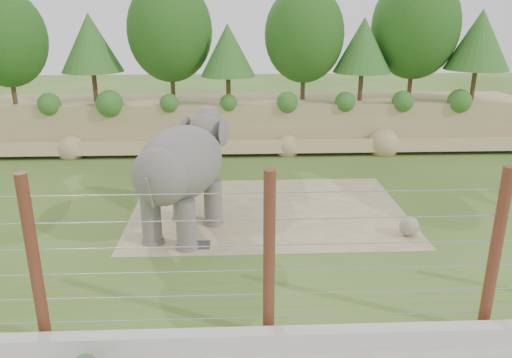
{
  "coord_description": "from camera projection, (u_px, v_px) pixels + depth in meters",
  "views": [
    {
      "loc": [
        -0.71,
        -14.14,
        7.08
      ],
      "look_at": [
        0.0,
        2.0,
        1.6
      ],
      "focal_mm": 35.0,
      "sensor_mm": 36.0,
      "label": 1
    }
  ],
  "objects": [
    {
      "name": "elephant",
      "position": [
        182.0,
        179.0,
        16.1
      ],
      "size": [
        3.63,
        5.09,
        3.79
      ],
      "primitive_type": null,
      "rotation": [
        0.0,
        0.0,
        -0.39
      ],
      "color": "#645E5A",
      "rests_on": "ground"
    },
    {
      "name": "retaining_wall",
      "position": [
        270.0,
        340.0,
        10.87
      ],
      "size": [
        26.0,
        0.35,
        0.5
      ],
      "primitive_type": "cube",
      "color": "#A8A79D",
      "rests_on": "ground"
    },
    {
      "name": "back_embankment",
      "position": [
        258.0,
        72.0,
        26.43
      ],
      "size": [
        30.0,
        5.52,
        8.77
      ],
      "color": "tan",
      "rests_on": "ground"
    },
    {
      "name": "barrier_fence",
      "position": [
        269.0,
        258.0,
        10.79
      ],
      "size": [
        20.26,
        0.26,
        4.0
      ],
      "color": "#522516",
      "rests_on": "ground"
    },
    {
      "name": "ground",
      "position": [
        259.0,
        247.0,
        15.68
      ],
      "size": [
        90.0,
        90.0,
        0.0
      ],
      "primitive_type": "plane",
      "color": "#3D5720",
      "rests_on": "ground"
    },
    {
      "name": "stone_ball",
      "position": [
        409.0,
        226.0,
        16.4
      ],
      "size": [
        0.65,
        0.65,
        0.65
      ],
      "primitive_type": "sphere",
      "color": "gray",
      "rests_on": "dirt_patch"
    },
    {
      "name": "drain_grate",
      "position": [
        194.0,
        245.0,
        15.77
      ],
      "size": [
        1.0,
        0.6,
        0.03
      ],
      "primitive_type": "cube",
      "color": "#262628",
      "rests_on": "dirt_patch"
    },
    {
      "name": "dirt_patch",
      "position": [
        268.0,
        211.0,
        18.54
      ],
      "size": [
        10.0,
        7.0,
        0.02
      ],
      "primitive_type": "cube",
      "color": "#93805A",
      "rests_on": "ground"
    }
  ]
}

